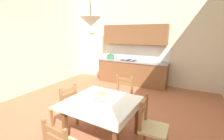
{
  "coord_description": "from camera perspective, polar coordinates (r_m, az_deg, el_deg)",
  "views": [
    {
      "loc": [
        1.83,
        -2.75,
        1.92
      ],
      "look_at": [
        0.07,
        0.59,
        1.0
      ],
      "focal_mm": 24.6,
      "sensor_mm": 36.0,
      "label": 1
    }
  ],
  "objects": [
    {
      "name": "wall_left",
      "position": [
        5.44,
        -32.65,
        12.96
      ],
      "size": [
        0.12,
        6.46,
        4.09
      ],
      "primitive_type": "cube",
      "color": "beige",
      "rests_on": "ground_plane"
    },
    {
      "name": "dining_chair_window_side",
      "position": [
        2.7,
        14.38,
        -19.95
      ],
      "size": [
        0.43,
        0.43,
        0.93
      ],
      "color": "#D1BC89",
      "rests_on": "ground_plane"
    },
    {
      "name": "wall_back",
      "position": [
        6.02,
        10.54,
        14.71
      ],
      "size": [
        6.2,
        0.12,
        4.09
      ],
      "primitive_type": "cube",
      "color": "beige",
      "rests_on": "ground_plane"
    },
    {
      "name": "dining_table",
      "position": [
        2.83,
        -3.55,
        -13.55
      ],
      "size": [
        1.23,
        1.1,
        0.75
      ],
      "color": "brown",
      "rests_on": "ground_plane"
    },
    {
      "name": "ground_plane",
      "position": [
        3.85,
        -5.18,
        -17.14
      ],
      "size": [
        6.2,
        6.46,
        0.1
      ],
      "primitive_type": "cube",
      "color": "#A86042"
    },
    {
      "name": "dining_chair_kitchen_side",
      "position": [
        3.66,
        3.78,
        -10.14
      ],
      "size": [
        0.42,
        0.42,
        0.93
      ],
      "color": "#D1BC89",
      "rests_on": "ground_plane"
    },
    {
      "name": "fruit_bowl",
      "position": [
        2.8,
        -3.77,
        -9.58
      ],
      "size": [
        0.3,
        0.3,
        0.12
      ],
      "color": "beige",
      "rests_on": "dining_table"
    },
    {
      "name": "pendant_lamp",
      "position": [
        2.45,
        -7.92,
        17.11
      ],
      "size": [
        0.32,
        0.32,
        0.8
      ],
      "color": "black"
    },
    {
      "name": "kitchen_cabinetry",
      "position": [
        5.86,
        7.56,
        3.15
      ],
      "size": [
        2.62,
        0.63,
        2.2
      ],
      "color": "brown",
      "rests_on": "ground_plane"
    },
    {
      "name": "dining_chair_tv_side",
      "position": [
        3.36,
        -17.05,
        -13.0
      ],
      "size": [
        0.46,
        0.46,
        0.93
      ],
      "color": "#D1BC89",
      "rests_on": "ground_plane"
    }
  ]
}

